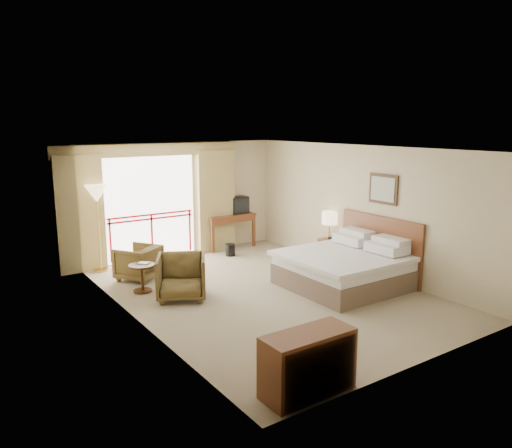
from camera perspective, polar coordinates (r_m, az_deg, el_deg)
floor at (r=9.54m, az=0.99°, el=-7.78°), size 7.00×7.00×0.00m
ceiling at (r=9.02m, az=1.06°, el=8.63°), size 7.00×7.00×0.00m
wall_back at (r=12.17m, az=-8.55°, el=2.87°), size 5.00×0.00×5.00m
wall_front at (r=6.72m, az=18.58°, el=-4.67°), size 5.00×0.00×5.00m
wall_left at (r=8.04m, az=-13.70°, el=-1.79°), size 0.00×7.00×7.00m
wall_right at (r=10.80m, az=11.92°, el=1.65°), size 0.00×7.00×7.00m
balcony_door at (r=11.85m, az=-11.96°, el=1.78°), size 2.40×0.00×2.40m
balcony_railing at (r=11.91m, az=-11.85°, el=-0.07°), size 2.09×0.03×1.02m
curtain_left at (r=11.21m, az=-19.53°, el=1.07°), size 1.00×0.26×2.50m
curtain_right at (r=12.44m, az=-4.70°, el=2.68°), size 1.00×0.26×2.50m
valance at (r=11.61m, az=-12.05°, el=8.29°), size 4.40×0.22×0.28m
hvac_vent at (r=12.65m, az=-3.27°, el=7.86°), size 0.50×0.04×0.50m
bed at (r=9.91m, az=10.14°, el=-4.94°), size 2.13×2.06×0.97m
headboard at (r=10.52m, az=13.96°, el=-2.60°), size 0.06×2.10×1.30m
framed_art at (r=10.30m, az=14.33°, el=3.89°), size 0.04×0.72×0.60m
nightstand at (r=11.51m, az=8.47°, el=-3.09°), size 0.39×0.47×0.55m
table_lamp at (r=11.38m, az=8.41°, el=0.64°), size 0.35×0.35×0.61m
phone at (r=11.29m, az=8.85°, el=-1.72°), size 0.21×0.17×0.08m
desk at (r=12.80m, az=-3.36°, el=0.34°), size 1.33×0.64×0.87m
tv at (r=12.83m, az=-2.08°, el=2.22°), size 0.48×0.38×0.43m
coffee_maker at (r=12.53m, az=-4.61°, el=1.49°), size 0.13×0.13×0.23m
cup at (r=12.57m, az=-3.90°, el=1.24°), size 0.10×0.10×0.11m
wastebasket at (r=12.04m, az=-2.96°, el=-2.97°), size 0.28×0.28×0.29m
armchair_far at (r=10.57m, az=-13.22°, el=-6.16°), size 1.05×1.06×0.70m
armchair_near at (r=9.33m, az=-8.44°, el=-8.37°), size 1.18×1.19×0.81m
side_table at (r=9.69m, az=-12.90°, el=-5.50°), size 0.49×0.49×0.53m
book at (r=9.64m, az=-12.95°, el=-4.53°), size 0.24×0.25×0.02m
floor_lamp at (r=11.04m, az=-17.76°, el=2.97°), size 0.48×0.48×1.88m
dresser at (r=6.11m, az=5.98°, el=-15.54°), size 1.14×0.48×0.76m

